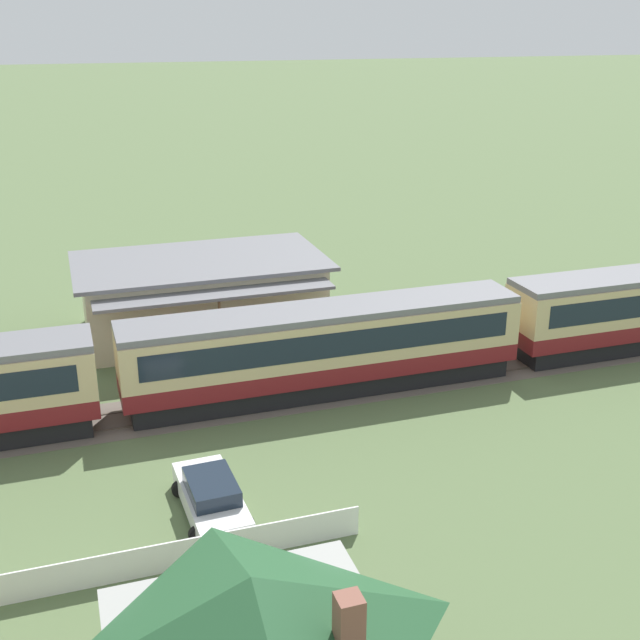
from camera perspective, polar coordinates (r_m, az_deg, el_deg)
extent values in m
plane|color=#566B42|center=(38.80, 6.09, -3.68)|extent=(600.00, 600.00, 0.00)
cylinder|color=black|center=(41.59, 17.85, -2.22)|extent=(0.90, 0.18, 0.90)
cylinder|color=black|center=(42.66, 16.75, -1.52)|extent=(0.90, 0.18, 0.90)
cube|color=maroon|center=(36.14, 0.31, -3.19)|extent=(18.07, 2.88, 0.80)
cube|color=#D1B784|center=(35.59, 0.32, -1.12)|extent=(18.07, 2.88, 2.02)
cube|color=#192330|center=(35.56, 0.32, -0.97)|extent=(16.62, 2.92, 1.13)
cube|color=slate|center=(35.18, 0.32, 0.64)|extent=(18.07, 2.71, 0.30)
cube|color=black|center=(36.49, 0.31, -4.40)|extent=(17.35, 2.48, 0.88)
cylinder|color=black|center=(38.06, 9.21, -3.59)|extent=(0.90, 0.18, 0.90)
cylinder|color=black|center=(39.23, 8.26, -2.79)|extent=(0.90, 0.18, 0.90)
cylinder|color=black|center=(34.59, -8.76, -6.15)|extent=(0.90, 0.18, 0.90)
cylinder|color=black|center=(35.87, -9.16, -5.16)|extent=(0.90, 0.18, 0.90)
cylinder|color=black|center=(34.36, -20.43, -7.50)|extent=(0.90, 0.18, 0.90)
cylinder|color=black|center=(35.65, -20.39, -6.45)|extent=(0.90, 0.18, 0.90)
cube|color=#665B51|center=(38.62, 8.06, -3.88)|extent=(108.52, 3.60, 0.01)
cube|color=#4C4238|center=(38.03, 8.54, -4.28)|extent=(108.52, 0.12, 0.04)
cube|color=#4C4238|center=(39.20, 7.60, -3.45)|extent=(108.52, 0.12, 0.04)
cube|color=beige|center=(43.46, -8.42, 1.63)|extent=(12.14, 7.01, 3.83)
cube|color=slate|center=(42.86, -8.56, 4.18)|extent=(13.11, 7.57, 0.20)
cube|color=slate|center=(38.96, -7.39, 1.79)|extent=(11.66, 1.60, 0.16)
cylinder|color=brown|center=(39.01, -7.10, -0.92)|extent=(0.14, 0.14, 3.35)
pyramid|color=#23512D|center=(18.58, -4.84, -20.11)|extent=(6.83, 6.78, 1.96)
cube|color=brown|center=(17.99, 2.06, -21.25)|extent=(0.56, 0.56, 1.76)
cube|color=white|center=(28.20, -7.72, -12.60)|extent=(1.97, 4.70, 0.71)
cube|color=#192330|center=(27.75, -7.72, -11.65)|extent=(1.63, 2.37, 0.55)
cylinder|color=black|center=(29.65, -6.83, -11.25)|extent=(0.62, 0.20, 0.62)
cylinder|color=black|center=(29.39, -9.90, -11.74)|extent=(0.62, 0.20, 0.62)
cylinder|color=black|center=(27.31, -5.31, -14.26)|extent=(0.62, 0.20, 0.62)
cylinder|color=black|center=(27.03, -8.67, -14.85)|extent=(0.62, 0.20, 0.62)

